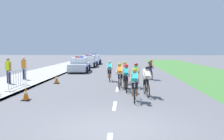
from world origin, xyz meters
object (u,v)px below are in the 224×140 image
object	(u,v)px
cyclist_third	(126,77)
cyclist_eighth	(110,70)
cyclist_sixth	(125,72)
cyclist_seventh	(150,69)
cyclist_lead	(135,84)
traffic_cone_mid	(26,94)
spectator_back	(24,66)
traffic_cone_near	(57,79)
police_car_nearest	(79,65)
spectator_closest	(8,69)
police_car_third	(94,60)
cyclist_fourth	(136,75)
police_car_second	(89,62)
cyclist_second	(146,81)
cyclist_fifth	(120,75)
crowd_barrier_middle	(18,79)

from	to	relation	value
cyclist_third	cyclist_eighth	bearing A→B (deg)	105.61
cyclist_sixth	cyclist_seventh	distance (m)	3.04
cyclist_eighth	cyclist_lead	bearing A→B (deg)	-76.84
traffic_cone_mid	spectator_back	world-z (taller)	spectator_back
traffic_cone_near	cyclist_sixth	bearing A→B (deg)	2.30
cyclist_eighth	police_car_nearest	bearing A→B (deg)	117.63
cyclist_seventh	traffic_cone_near	world-z (taller)	cyclist_seventh
cyclist_third	spectator_back	distance (m)	8.49
spectator_closest	cyclist_lead	bearing A→B (deg)	-28.28
police_car_third	cyclist_third	bearing A→B (deg)	-78.56
cyclist_eighth	cyclist_seventh	bearing A→B (deg)	18.05
cyclist_fourth	police_car_second	size ratio (longest dim) A/B	0.39
cyclist_eighth	traffic_cone_mid	distance (m)	7.64
cyclist_fourth	spectator_closest	distance (m)	8.40
cyclist_eighth	police_car_third	distance (m)	19.34
cyclist_lead	cyclist_second	size ratio (longest dim) A/B	1.00
cyclist_third	cyclist_seventh	distance (m)	5.56
cyclist_lead	cyclist_fifth	distance (m)	3.78
cyclist_seventh	spectator_back	xyz separation A→B (m)	(-9.49, -1.30, 0.30)
cyclist_third	cyclist_seventh	size ratio (longest dim) A/B	1.00
cyclist_lead	police_car_second	size ratio (longest dim) A/B	0.39
cyclist_lead	spectator_closest	world-z (taller)	spectator_closest
cyclist_lead	police_car_nearest	bearing A→B (deg)	110.79
cyclist_lead	cyclist_seventh	bearing A→B (deg)	78.35
police_car_nearest	spectator_closest	distance (m)	9.52
cyclist_sixth	police_car_nearest	xyz separation A→B (m)	(-4.67, 8.03, -0.11)
police_car_third	spectator_back	distance (m)	19.51
cyclist_seventh	police_car_third	xyz separation A→B (m)	(-6.66, 17.99, -0.11)
cyclist_lead	police_car_third	distance (m)	26.14
cyclist_fourth	traffic_cone_mid	world-z (taller)	cyclist_fourth
cyclist_lead	cyclist_fourth	xyz separation A→B (m)	(0.27, 3.72, 0.00)
police_car_third	crowd_barrier_middle	size ratio (longest dim) A/B	1.91
cyclist_lead	cyclist_third	size ratio (longest dim) A/B	1.00
cyclist_eighth	spectator_closest	bearing A→B (deg)	-160.84
cyclist_lead	cyclist_eighth	xyz separation A→B (m)	(-1.55, 6.63, 0.00)
cyclist_seventh	crowd_barrier_middle	xyz separation A→B (m)	(-8.13, -5.23, -0.14)
cyclist_lead	cyclist_second	distance (m)	1.34
traffic_cone_near	spectator_closest	distance (m)	3.18
cyclist_fifth	spectator_back	bearing A→B (deg)	159.87
cyclist_fourth	police_car_nearest	xyz separation A→B (m)	(-5.34, 9.65, -0.11)
police_car_nearest	spectator_back	world-z (taller)	spectator_back
cyclist_lead	cyclist_sixth	distance (m)	5.36
police_car_nearest	cyclist_second	bearing A→B (deg)	-64.86
crowd_barrier_middle	spectator_back	world-z (taller)	spectator_back
traffic_cone_near	spectator_closest	size ratio (longest dim) A/B	0.38
police_car_third	cyclist_seventh	bearing A→B (deg)	-69.70
cyclist_fourth	traffic_cone_mid	size ratio (longest dim) A/B	2.69
cyclist_lead	crowd_barrier_middle	size ratio (longest dim) A/B	0.74
cyclist_second	crowd_barrier_middle	xyz separation A→B (m)	(-7.20, 1.25, -0.14)
cyclist_fifth	cyclist_eighth	distance (m)	3.04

